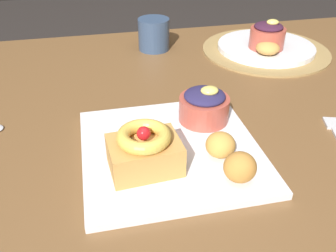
% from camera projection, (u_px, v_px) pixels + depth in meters
% --- Properties ---
extents(dining_table, '(1.49, 1.03, 0.73)m').
position_uv_depth(dining_table, '(177.00, 158.00, 0.73)').
color(dining_table, brown).
rests_on(dining_table, ground_plane).
extents(woven_placemat, '(0.33, 0.33, 0.00)m').
position_uv_depth(woven_placemat, '(265.00, 50.00, 0.98)').
color(woven_placemat, '#997A47').
rests_on(woven_placemat, dining_table).
extents(front_plate, '(0.28, 0.28, 0.01)m').
position_uv_depth(front_plate, '(171.00, 150.00, 0.60)').
color(front_plate, white).
rests_on(front_plate, dining_table).
extents(cake_slice, '(0.11, 0.08, 0.07)m').
position_uv_depth(cake_slice, '(144.00, 150.00, 0.54)').
color(cake_slice, '#C68E47').
rests_on(cake_slice, front_plate).
extents(berry_ramekin, '(0.09, 0.09, 0.07)m').
position_uv_depth(berry_ramekin, '(204.00, 105.00, 0.66)').
color(berry_ramekin, '#B24C3D').
rests_on(berry_ramekin, front_plate).
extents(fritter_front, '(0.05, 0.05, 0.04)m').
position_uv_depth(fritter_front, '(220.00, 145.00, 0.57)').
color(fritter_front, gold).
rests_on(fritter_front, front_plate).
extents(fritter_middle, '(0.05, 0.05, 0.04)m').
position_uv_depth(fritter_middle, '(240.00, 167.00, 0.52)').
color(fritter_middle, '#BC7F38').
rests_on(fritter_middle, front_plate).
extents(back_plate, '(0.25, 0.25, 0.01)m').
position_uv_depth(back_plate, '(266.00, 47.00, 0.97)').
color(back_plate, white).
rests_on(back_plate, woven_placemat).
extents(back_ramekin, '(0.09, 0.09, 0.07)m').
position_uv_depth(back_ramekin, '(267.00, 35.00, 0.93)').
color(back_ramekin, '#B24C3D').
rests_on(back_ramekin, back_plate).
extents(back_pastry, '(0.06, 0.06, 0.03)m').
position_uv_depth(back_pastry, '(268.00, 48.00, 0.91)').
color(back_pastry, '#C68E47').
rests_on(back_pastry, back_plate).
extents(coffee_mug, '(0.08, 0.08, 0.08)m').
position_uv_depth(coffee_mug, '(154.00, 34.00, 0.97)').
color(coffee_mug, '#334766').
rests_on(coffee_mug, dining_table).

